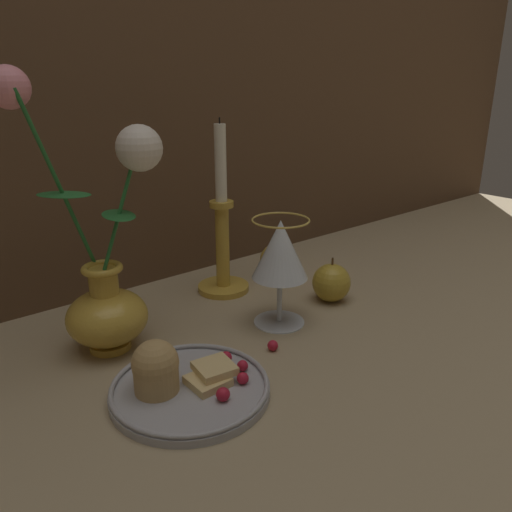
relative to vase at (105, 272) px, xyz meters
name	(u,v)px	position (x,y,z in m)	size (l,w,h in m)	color
ground_plane	(236,334)	(0.15, -0.08, -0.11)	(2.40, 2.40, 0.00)	#9E8966
vase	(105,272)	(0.00, 0.00, 0.00)	(0.19, 0.11, 0.37)	gold
plate_with_pastries	(182,382)	(0.02, -0.16, -0.10)	(0.19, 0.19, 0.07)	#A3A3A8
wine_glass	(280,254)	(0.23, -0.09, 0.00)	(0.09, 0.09, 0.17)	silver
candlestick	(222,242)	(0.24, 0.06, -0.02)	(0.09, 0.09, 0.30)	gold
apple_beside_vase	(277,260)	(0.35, 0.05, -0.08)	(0.06, 0.06, 0.08)	#B2932D
apple_near_glass	(331,283)	(0.35, -0.09, -0.08)	(0.06, 0.06, 0.08)	#B2932D
berry_near_plate	(319,280)	(0.39, -0.03, -0.11)	(0.02, 0.02, 0.02)	#AD192D
berry_front_center	(273,346)	(0.17, -0.15, -0.11)	(0.02, 0.02, 0.02)	#AD192D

